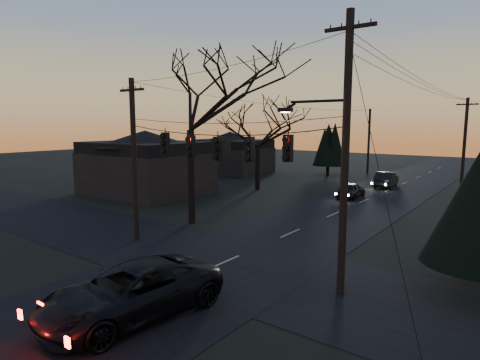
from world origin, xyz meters
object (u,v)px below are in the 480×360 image
Objects in this scene: sedan_oncoming_a at (351,190)px; sedan_oncoming_b at (386,179)px; utility_pole_right at (340,293)px; bare_tree_left at (190,91)px; utility_pole_left at (137,240)px; utility_pole_far_r at (461,191)px; utility_pole_far_l at (367,173)px; suv_near at (132,292)px.

sedan_oncoming_b is (0.66, 7.54, 0.10)m from sedan_oncoming_a.
bare_tree_left is at bearing 159.09° from utility_pole_right.
utility_pole_left is 1.00× the size of utility_pole_far_r.
utility_pole_right is 1.18× the size of utility_pole_left.
sedan_oncoming_b is at bearing 78.82° from utility_pole_left.
utility_pole_left is at bearing 74.63° from sedan_oncoming_a.
sedan_oncoming_a is (4.54, -17.23, 0.66)m from utility_pole_far_l.
utility_pole_far_l is 17.83m from sedan_oncoming_a.
suv_near is (6.80, -5.69, 0.83)m from utility_pole_left.
utility_pole_far_l is at bearing 107.27° from suv_near.
sedan_oncoming_a is (4.54, 18.77, 0.66)m from utility_pole_left.
suv_near is at bearing -55.48° from bare_tree_left.
utility_pole_left is 1.42× the size of suv_near.
utility_pole_left is 26.83m from sedan_oncoming_b.
sedan_oncoming_b is at bearing -96.76° from sedan_oncoming_a.
utility_pole_left is 0.73× the size of bare_tree_left.
utility_pole_far_l is (-11.50, 36.00, 0.00)m from utility_pole_right.
sedan_oncoming_a is 7.57m from sedan_oncoming_b.
utility_pole_far_r reaches higher than suv_near.
utility_pole_far_l is at bearing 107.72° from utility_pole_right.
utility_pole_far_l reaches higher than sedan_oncoming_a.
sedan_oncoming_a is at bearing 71.72° from bare_tree_left.
utility_pole_far_l is 1.33× the size of suv_near.
utility_pole_far_l is (-11.50, 8.00, 0.00)m from utility_pole_far_r.
utility_pole_far_r is at bearing 67.67° from utility_pole_left.
utility_pole_right is 1.67× the size of suv_near.
bare_tree_left is 14.32m from suv_near.
bare_tree_left is at bearing 69.95° from sedan_oncoming_a.
utility_pole_right is 2.60× the size of sedan_oncoming_a.
utility_pole_left is 36.00m from utility_pole_far_l.
bare_tree_left is 16.82m from sedan_oncoming_a.
utility_pole_left reaches higher than sedan_oncoming_b.
sedan_oncoming_b is (5.20, -9.69, 0.75)m from utility_pole_far_l.
bare_tree_left is at bearing 132.52° from suv_near.
utility_pole_far_r is 11.58m from sedan_oncoming_a.
utility_pole_far_r is (11.50, 28.00, 0.00)m from utility_pole_left.
utility_pole_far_r is 27.51m from bare_tree_left.
utility_pole_left is at bearing -87.64° from bare_tree_left.
bare_tree_left is 23.68m from sedan_oncoming_b.
utility_pole_right is 1.25× the size of utility_pole_far_l.
utility_pole_left is 30.27m from utility_pole_far_r.
utility_pole_left is at bearing 72.80° from sedan_oncoming_b.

